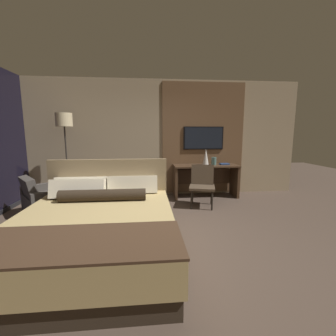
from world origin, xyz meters
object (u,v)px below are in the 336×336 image
object	(u,v)px
floor_lamp	(64,128)
book	(224,164)
armchair_by_window	(47,201)
vase_short	(214,161)
desk	(205,175)
tv	(203,138)
desk_chair	(202,182)
vase_tall	(206,157)
bed	(97,229)

from	to	relation	value
floor_lamp	book	xyz separation A→B (m)	(3.60, 0.19, -0.86)
armchair_by_window	vase_short	distance (m)	3.67
book	desk	bearing A→B (deg)	177.88
armchair_by_window	floor_lamp	world-z (taller)	floor_lamp
vase_short	floor_lamp	bearing A→B (deg)	-176.80
tv	armchair_by_window	world-z (taller)	tv
tv	armchair_by_window	size ratio (longest dim) A/B	0.88
desk_chair	book	bearing A→B (deg)	57.87
desk	vase_short	distance (m)	0.41
tv	floor_lamp	size ratio (longest dim) A/B	0.51
vase_tall	book	world-z (taller)	vase_tall
vase_tall	vase_short	world-z (taller)	vase_tall
vase_short	book	xyz separation A→B (m)	(0.27, 0.01, -0.08)
armchair_by_window	desk	bearing A→B (deg)	-113.75
bed	vase_short	size ratio (longest dim) A/B	12.42
desk	tv	distance (m)	0.93
desk	floor_lamp	distance (m)	3.34
vase_tall	book	bearing A→B (deg)	-2.68
bed	tv	xyz separation A→B (m)	(2.05, 2.71, 1.08)
desk_chair	armchair_by_window	world-z (taller)	desk_chair
desk	desk_chair	distance (m)	0.72
armchair_by_window	book	bearing A→B (deg)	-115.76
desk_chair	armchair_by_window	bearing A→B (deg)	-161.81
book	bed	bearing A→B (deg)	-135.71
tv	desk_chair	size ratio (longest dim) A/B	1.15
vase_short	armchair_by_window	bearing A→B (deg)	-166.38
desk_chair	vase_tall	xyz separation A→B (m)	(0.25, 0.69, 0.46)
desk	tv	world-z (taller)	tv
bed	vase_tall	distance (m)	3.28
bed	book	size ratio (longest dim) A/B	9.86
desk_chair	vase_tall	distance (m)	0.87
desk	desk_chair	size ratio (longest dim) A/B	1.77
bed	tv	bearing A→B (deg)	52.93
bed	floor_lamp	xyz separation A→B (m)	(-1.09, 2.26, 1.32)
tv	floor_lamp	distance (m)	3.18
bed	desk_chair	distance (m)	2.55
armchair_by_window	tv	bearing A→B (deg)	-109.96
book	floor_lamp	bearing A→B (deg)	-176.93
vase_short	desk	bearing A→B (deg)	173.33
tv	book	bearing A→B (deg)	-28.71
armchair_by_window	vase_short	xyz separation A→B (m)	(3.52, 0.85, 0.62)
tv	vase_short	xyz separation A→B (m)	(0.20, -0.26, -0.54)
bed	book	distance (m)	3.55
desk_chair	vase_short	world-z (taller)	vase_short
armchair_by_window	desk_chair	bearing A→B (deg)	-124.96
desk	vase_tall	bearing A→B (deg)	25.69
tv	book	xyz separation A→B (m)	(0.47, -0.26, -0.62)
tv	vase_tall	world-z (taller)	tv
bed	vase_short	distance (m)	3.37
desk	vase_tall	world-z (taller)	vase_tall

